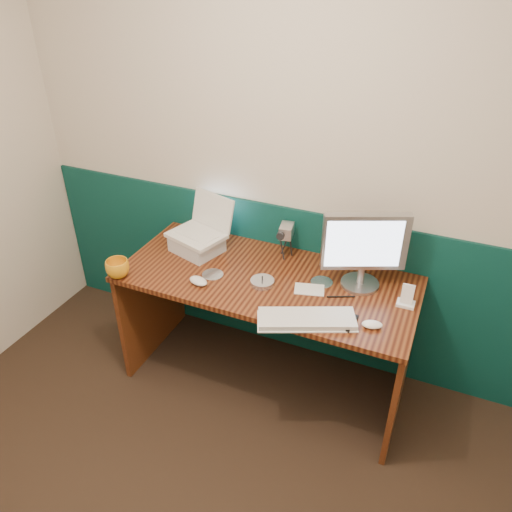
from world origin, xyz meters
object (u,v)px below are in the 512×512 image
at_px(desk, 266,331).
at_px(keyboard, 307,320).
at_px(camcorder, 286,242).
at_px(laptop, 195,218).
at_px(mug, 118,269).
at_px(monitor, 364,250).

xyz_separation_m(desk, keyboard, (0.32, -0.27, 0.39)).
xyz_separation_m(keyboard, camcorder, (-0.30, 0.52, 0.08)).
bearing_deg(laptop, mug, -105.70).
relative_size(keyboard, camcorder, 2.48).
distance_m(laptop, keyboard, 0.90).
bearing_deg(desk, camcorder, 85.97).
relative_size(keyboard, mug, 3.62).
distance_m(mug, camcorder, 0.94).
bearing_deg(keyboard, laptop, 131.75).
height_order(monitor, mug, monitor).
bearing_deg(desk, mug, -157.27).
xyz_separation_m(monitor, keyboard, (-0.16, -0.40, -0.20)).
relative_size(desk, mug, 12.64).
xyz_separation_m(laptop, monitor, (0.96, 0.03, -0.00)).
bearing_deg(mug, desk, 22.73).
bearing_deg(keyboard, mug, 158.43).
bearing_deg(monitor, keyboard, -135.31).
relative_size(monitor, keyboard, 0.93).
bearing_deg(laptop, monitor, 19.04).
height_order(desk, camcorder, camcorder).
relative_size(desk, keyboard, 3.49).
distance_m(keyboard, camcorder, 0.60).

